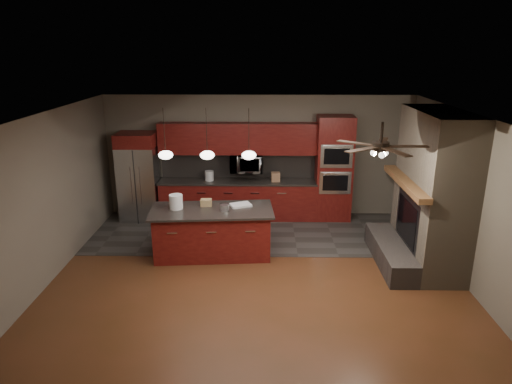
{
  "coord_description": "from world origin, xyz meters",
  "views": [
    {
      "loc": [
        0.1,
        -7.28,
        3.82
      ],
      "look_at": [
        -0.02,
        0.6,
        1.3
      ],
      "focal_mm": 32.0,
      "sensor_mm": 36.0,
      "label": 1
    }
  ],
  "objects_px": {
    "refrigerator": "(139,177)",
    "cardboard_box": "(206,203)",
    "oven_tower": "(334,169)",
    "paint_tray": "(241,205)",
    "counter_bucket": "(209,176)",
    "paint_can": "(225,208)",
    "microwave": "(246,163)",
    "kitchen_island": "(212,232)",
    "white_bucket": "(176,202)",
    "counter_box": "(276,177)"
  },
  "relations": [
    {
      "from": "counter_bucket",
      "to": "white_bucket",
      "type": "bearing_deg",
      "value": -101.58
    },
    {
      "from": "oven_tower",
      "to": "refrigerator",
      "type": "relative_size",
      "value": 1.19
    },
    {
      "from": "refrigerator",
      "to": "kitchen_island",
      "type": "distance_m",
      "value": 2.72
    },
    {
      "from": "oven_tower",
      "to": "paint_tray",
      "type": "xyz_separation_m",
      "value": [
        -2.02,
        -1.77,
        -0.25
      ]
    },
    {
      "from": "counter_box",
      "to": "refrigerator",
      "type": "bearing_deg",
      "value": 176.14
    },
    {
      "from": "microwave",
      "to": "counter_bucket",
      "type": "xyz_separation_m",
      "value": [
        -0.85,
        -0.05,
        -0.29
      ]
    },
    {
      "from": "paint_can",
      "to": "counter_bucket",
      "type": "xyz_separation_m",
      "value": [
        -0.52,
        2.05,
        0.04
      ]
    },
    {
      "from": "oven_tower",
      "to": "counter_box",
      "type": "xyz_separation_m",
      "value": [
        -1.31,
        -0.04,
        -0.19
      ]
    },
    {
      "from": "refrigerator",
      "to": "cardboard_box",
      "type": "distance_m",
      "value": 2.43
    },
    {
      "from": "white_bucket",
      "to": "counter_box",
      "type": "height_order",
      "value": "white_bucket"
    },
    {
      "from": "microwave",
      "to": "oven_tower",
      "type": "bearing_deg",
      "value": -1.66
    },
    {
      "from": "counter_box",
      "to": "cardboard_box",
      "type": "bearing_deg",
      "value": -132.59
    },
    {
      "from": "kitchen_island",
      "to": "white_bucket",
      "type": "xyz_separation_m",
      "value": [
        -0.67,
        0.04,
        0.59
      ]
    },
    {
      "from": "refrigerator",
      "to": "cardboard_box",
      "type": "height_order",
      "value": "refrigerator"
    },
    {
      "from": "cardboard_box",
      "to": "paint_can",
      "type": "bearing_deg",
      "value": -36.89
    },
    {
      "from": "paint_can",
      "to": "counter_bucket",
      "type": "relative_size",
      "value": 0.73
    },
    {
      "from": "oven_tower",
      "to": "paint_tray",
      "type": "relative_size",
      "value": 6.25
    },
    {
      "from": "white_bucket",
      "to": "cardboard_box",
      "type": "xyz_separation_m",
      "value": [
        0.54,
        0.17,
        -0.07
      ]
    },
    {
      "from": "kitchen_island",
      "to": "paint_can",
      "type": "bearing_deg",
      "value": -16.7
    },
    {
      "from": "paint_can",
      "to": "counter_bucket",
      "type": "distance_m",
      "value": 2.11
    },
    {
      "from": "paint_can",
      "to": "counter_box",
      "type": "relative_size",
      "value": 0.77
    },
    {
      "from": "microwave",
      "to": "cardboard_box",
      "type": "relative_size",
      "value": 3.55
    },
    {
      "from": "white_bucket",
      "to": "counter_box",
      "type": "bearing_deg",
      "value": 44.93
    },
    {
      "from": "microwave",
      "to": "cardboard_box",
      "type": "distance_m",
      "value": 1.99
    },
    {
      "from": "microwave",
      "to": "white_bucket",
      "type": "height_order",
      "value": "microwave"
    },
    {
      "from": "microwave",
      "to": "cardboard_box",
      "type": "xyz_separation_m",
      "value": [
        -0.7,
        -1.84,
        -0.31
      ]
    },
    {
      "from": "counter_box",
      "to": "counter_bucket",
      "type": "bearing_deg",
      "value": 173.67
    },
    {
      "from": "kitchen_island",
      "to": "refrigerator",
      "type": "bearing_deg",
      "value": 129.79
    },
    {
      "from": "counter_bucket",
      "to": "counter_box",
      "type": "height_order",
      "value": "counter_bucket"
    },
    {
      "from": "oven_tower",
      "to": "counter_bucket",
      "type": "height_order",
      "value": "oven_tower"
    },
    {
      "from": "microwave",
      "to": "refrigerator",
      "type": "relative_size",
      "value": 0.36
    },
    {
      "from": "microwave",
      "to": "counter_bucket",
      "type": "bearing_deg",
      "value": -176.61
    },
    {
      "from": "kitchen_island",
      "to": "counter_bucket",
      "type": "bearing_deg",
      "value": 93.3
    },
    {
      "from": "counter_bucket",
      "to": "paint_tray",
      "type": "bearing_deg",
      "value": -65.88
    },
    {
      "from": "microwave",
      "to": "white_bucket",
      "type": "relative_size",
      "value": 2.71
    },
    {
      "from": "oven_tower",
      "to": "refrigerator",
      "type": "xyz_separation_m",
      "value": [
        -4.41,
        -0.07,
        -0.19
      ]
    },
    {
      "from": "white_bucket",
      "to": "counter_bucket",
      "type": "relative_size",
      "value": 1.21
    },
    {
      "from": "counter_box",
      "to": "paint_tray",
      "type": "bearing_deg",
      "value": -116.76
    },
    {
      "from": "oven_tower",
      "to": "counter_box",
      "type": "height_order",
      "value": "oven_tower"
    },
    {
      "from": "white_bucket",
      "to": "paint_tray",
      "type": "bearing_deg",
      "value": 8.22
    },
    {
      "from": "oven_tower",
      "to": "counter_bucket",
      "type": "xyz_separation_m",
      "value": [
        -2.82,
        0.01,
        -0.18
      ]
    },
    {
      "from": "counter_bucket",
      "to": "counter_box",
      "type": "relative_size",
      "value": 1.06
    },
    {
      "from": "paint_can",
      "to": "counter_box",
      "type": "bearing_deg",
      "value": 63.52
    },
    {
      "from": "paint_can",
      "to": "refrigerator",
      "type": "bearing_deg",
      "value": 136.94
    },
    {
      "from": "paint_tray",
      "to": "counter_bucket",
      "type": "distance_m",
      "value": 1.95
    },
    {
      "from": "oven_tower",
      "to": "paint_can",
      "type": "height_order",
      "value": "oven_tower"
    },
    {
      "from": "refrigerator",
      "to": "kitchen_island",
      "type": "xyz_separation_m",
      "value": [
        1.85,
        -1.91,
        -0.54
      ]
    },
    {
      "from": "counter_bucket",
      "to": "paint_can",
      "type": "bearing_deg",
      "value": -75.86
    },
    {
      "from": "oven_tower",
      "to": "microwave",
      "type": "relative_size",
      "value": 3.25
    },
    {
      "from": "refrigerator",
      "to": "counter_bucket",
      "type": "relative_size",
      "value": 8.95
    }
  ]
}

